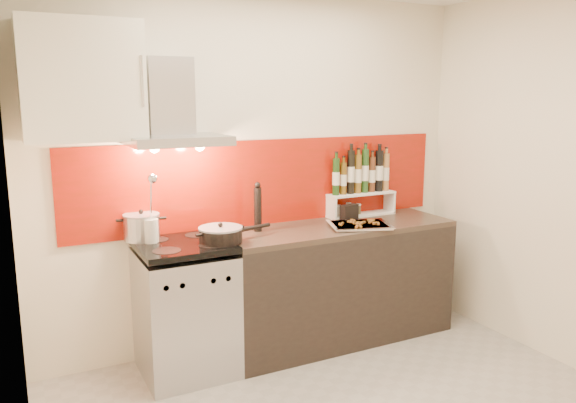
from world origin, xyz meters
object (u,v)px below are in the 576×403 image
range_stove (186,310)px  pepper_mill (258,208)px  stock_pot (142,227)px  saute_pan (221,234)px  baking_tray (359,225)px  counter (337,282)px

range_stove → pepper_mill: pepper_mill is taller
stock_pot → saute_pan: bearing=-33.6°
stock_pot → baking_tray: stock_pot is taller
counter → range_stove: bearing=-179.8°
pepper_mill → baking_tray: pepper_mill is taller
range_stove → saute_pan: saute_pan is taller
baking_tray → stock_pot: bearing=168.3°
range_stove → pepper_mill: size_ratio=2.53×
range_stove → saute_pan: bearing=-23.1°
saute_pan → range_stove: bearing=156.9°
range_stove → baking_tray: bearing=-5.0°
range_stove → pepper_mill: 0.87m
range_stove → counter: size_ratio=0.51×
pepper_mill → stock_pot: bearing=172.9°
range_stove → pepper_mill: (0.58, 0.10, 0.63)m
counter → baking_tray: baking_tray is taller
stock_pot → range_stove: bearing=-42.3°
counter → pepper_mill: 0.88m
saute_pan → baking_tray: saute_pan is taller
saute_pan → stock_pot: bearing=146.4°
range_stove → baking_tray: (1.31, -0.11, 0.47)m
counter → pepper_mill: size_ratio=5.01×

